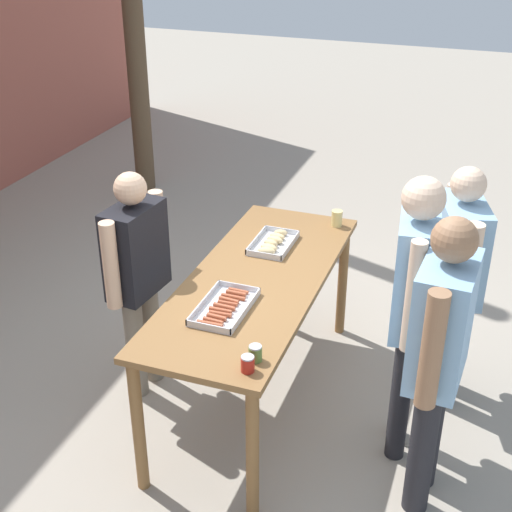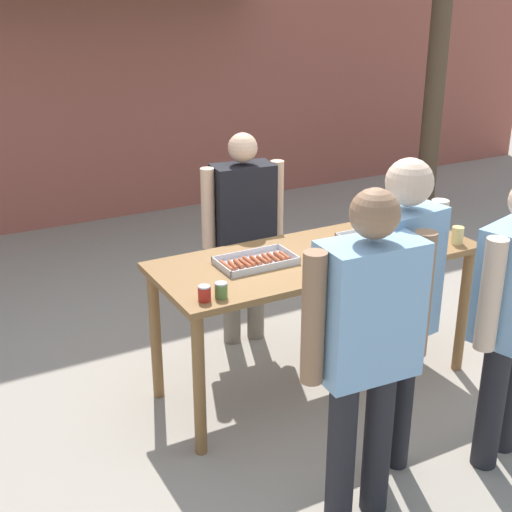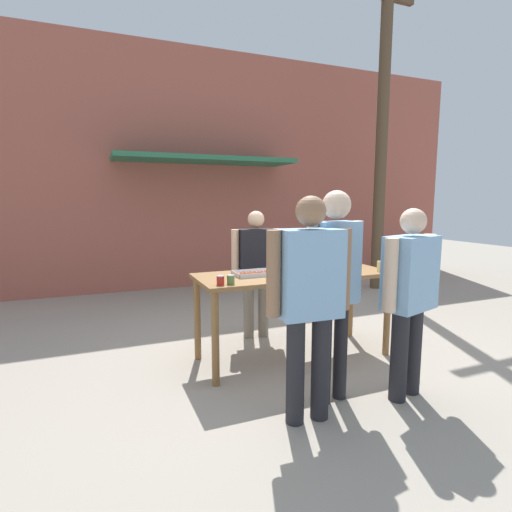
# 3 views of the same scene
# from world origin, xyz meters

# --- Properties ---
(ground_plane) EXTENTS (24.00, 24.00, 0.00)m
(ground_plane) POSITION_xyz_m (0.00, 0.00, 0.00)
(ground_plane) COLOR #A39989
(building_facade_back) EXTENTS (12.00, 1.11, 4.50)m
(building_facade_back) POSITION_xyz_m (0.00, 3.98, 2.26)
(building_facade_back) COLOR #A85647
(building_facade_back) RESTS_ON ground
(serving_table) EXTENTS (2.07, 0.80, 0.92)m
(serving_table) POSITION_xyz_m (0.00, 0.00, 0.81)
(serving_table) COLOR brown
(serving_table) RESTS_ON ground
(food_tray_sausages) EXTENTS (0.47, 0.27, 0.04)m
(food_tray_sausages) POSITION_xyz_m (-0.41, 0.04, 0.94)
(food_tray_sausages) COLOR silver
(food_tray_sausages) RESTS_ON serving_table
(food_tray_buns) EXTENTS (0.40, 0.25, 0.06)m
(food_tray_buns) POSITION_xyz_m (0.43, 0.04, 0.95)
(food_tray_buns) COLOR silver
(food_tray_buns) RESTS_ON serving_table
(condiment_jar_mustard) EXTENTS (0.07, 0.07, 0.09)m
(condiment_jar_mustard) POSITION_xyz_m (-0.90, -0.28, 0.97)
(condiment_jar_mustard) COLOR #B22319
(condiment_jar_mustard) RESTS_ON serving_table
(condiment_jar_ketchup) EXTENTS (0.07, 0.07, 0.09)m
(condiment_jar_ketchup) POSITION_xyz_m (-0.80, -0.29, 0.97)
(condiment_jar_ketchup) COLOR #567A38
(condiment_jar_ketchup) RESTS_ON serving_table
(beer_cup) EXTENTS (0.08, 0.08, 0.11)m
(beer_cup) POSITION_xyz_m (0.89, -0.28, 0.98)
(beer_cup) COLOR #DBC67A
(beer_cup) RESTS_ON serving_table
(person_server_behind_table) EXTENTS (0.61, 0.27, 1.56)m
(person_server_behind_table) POSITION_xyz_m (-0.13, 0.75, 0.92)
(person_server_behind_table) COLOR #756B5B
(person_server_behind_table) RESTS_ON ground
(person_customer_holding_hotdog) EXTENTS (0.68, 0.28, 1.72)m
(person_customer_holding_hotdog) POSITION_xyz_m (-0.48, -1.16, 1.01)
(person_customer_holding_hotdog) COLOR #232328
(person_customer_holding_hotdog) RESTS_ON ground
(person_customer_with_cup) EXTENTS (0.67, 0.39, 1.62)m
(person_customer_with_cup) POSITION_xyz_m (0.48, -1.14, 0.95)
(person_customer_with_cup) COLOR #232328
(person_customer_with_cup) RESTS_ON ground
(person_customer_waiting_in_line) EXTENTS (0.56, 0.26, 1.76)m
(person_customer_waiting_in_line) POSITION_xyz_m (-0.14, -0.96, 1.07)
(person_customer_waiting_in_line) COLOR #232328
(person_customer_waiting_in_line) RESTS_ON ground
(utility_pole) EXTENTS (1.10, 0.21, 5.93)m
(utility_pole) POSITION_xyz_m (3.07, 2.45, 3.05)
(utility_pole) COLOR brown
(utility_pole) RESTS_ON ground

